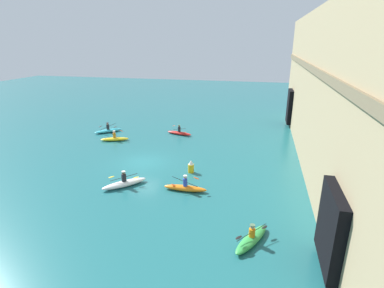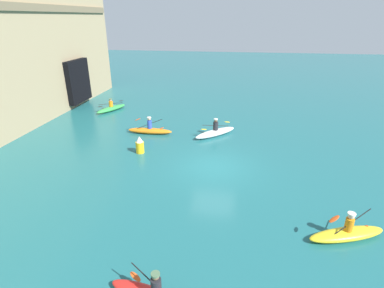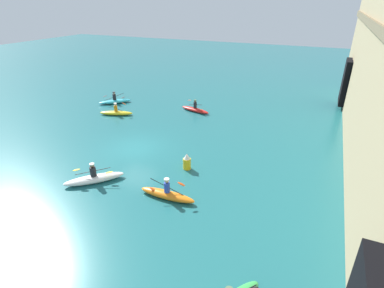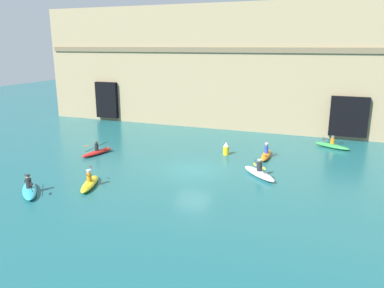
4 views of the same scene
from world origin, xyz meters
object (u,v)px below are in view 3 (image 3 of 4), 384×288
(kayak_cyan, at_px, (115,101))
(kayak_red, at_px, (195,109))
(kayak_orange, at_px, (167,194))
(marker_buoy, at_px, (187,162))
(kayak_white, at_px, (94,178))
(kayak_yellow, at_px, (116,113))

(kayak_cyan, distance_m, kayak_red, 8.71)
(kayak_orange, bearing_deg, marker_buoy, -84.87)
(kayak_white, xyz_separation_m, kayak_red, (-13.77, 0.51, -0.03))
(kayak_white, height_order, kayak_orange, kayak_white)
(kayak_orange, xyz_separation_m, kayak_red, (-13.41, -4.19, -0.03))
(kayak_cyan, bearing_deg, kayak_yellow, 84.68)
(kayak_white, bearing_deg, marker_buoy, 174.88)
(kayak_red, relative_size, kayak_yellow, 1.03)
(kayak_red, bearing_deg, kayak_yellow, -134.65)
(kayak_white, height_order, kayak_red, kayak_white)
(kayak_cyan, height_order, kayak_red, kayak_cyan)
(kayak_white, xyz_separation_m, marker_buoy, (-3.64, 4.35, 0.24))
(kayak_orange, bearing_deg, kayak_white, 3.39)
(kayak_red, bearing_deg, kayak_cyan, -158.94)
(kayak_yellow, relative_size, marker_buoy, 2.88)
(kayak_white, bearing_deg, kayak_red, -137.20)
(kayak_cyan, relative_size, kayak_red, 0.91)
(kayak_yellow, bearing_deg, kayak_white, -79.45)
(kayak_yellow, height_order, marker_buoy, kayak_yellow)
(kayak_orange, height_order, kayak_yellow, kayak_orange)
(kayak_yellow, bearing_deg, kayak_cyan, 109.09)
(kayak_red, distance_m, kayak_yellow, 7.45)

